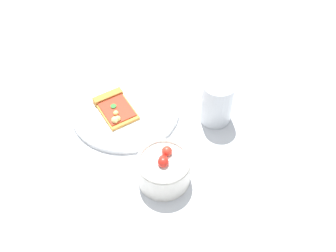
{
  "coord_description": "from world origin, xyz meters",
  "views": [
    {
      "loc": [
        0.73,
        -0.08,
        0.8
      ],
      "look_at": [
        0.12,
        0.05,
        0.03
      ],
      "focal_mm": 44.27,
      "sensor_mm": 36.0,
      "label": 1
    }
  ],
  "objects_px": {
    "plate": "(125,108)",
    "soda_glass": "(217,103)",
    "salad_bowl": "(164,169)",
    "pizza_slice_main": "(114,107)"
  },
  "relations": [
    {
      "from": "pizza_slice_main",
      "to": "soda_glass",
      "type": "distance_m",
      "value": 0.26
    },
    {
      "from": "pizza_slice_main",
      "to": "plate",
      "type": "bearing_deg",
      "value": 94.36
    },
    {
      "from": "plate",
      "to": "pizza_slice_main",
      "type": "height_order",
      "value": "pizza_slice_main"
    },
    {
      "from": "plate",
      "to": "soda_glass",
      "type": "bearing_deg",
      "value": 71.22
    },
    {
      "from": "salad_bowl",
      "to": "soda_glass",
      "type": "xyz_separation_m",
      "value": [
        -0.15,
        0.16,
        0.02
      ]
    },
    {
      "from": "plate",
      "to": "soda_glass",
      "type": "height_order",
      "value": "soda_glass"
    },
    {
      "from": "salad_bowl",
      "to": "soda_glass",
      "type": "distance_m",
      "value": 0.22
    },
    {
      "from": "plate",
      "to": "soda_glass",
      "type": "xyz_separation_m",
      "value": [
        0.07,
        0.22,
        0.05
      ]
    },
    {
      "from": "pizza_slice_main",
      "to": "salad_bowl",
      "type": "height_order",
      "value": "salad_bowl"
    },
    {
      "from": "pizza_slice_main",
      "to": "soda_glass",
      "type": "relative_size",
      "value": 1.09
    }
  ]
}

